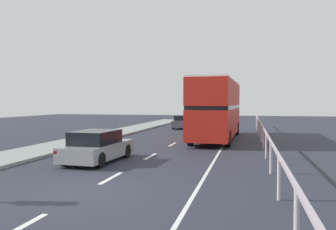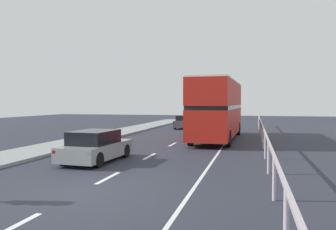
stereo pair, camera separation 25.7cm
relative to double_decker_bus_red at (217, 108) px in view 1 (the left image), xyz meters
name	(u,v)px [view 1 (the left image)]	position (x,y,z in m)	size (l,w,h in m)	color
ground_plane	(88,192)	(-2.47, -15.09, -2.29)	(73.84, 120.00, 0.10)	#292C37
lane_paint_markings	(198,153)	(-0.37, -6.87, -2.24)	(3.29, 46.00, 0.01)	silver
bridge_side_railing	(265,134)	(3.00, -6.09, -1.26)	(0.10, 42.00, 1.23)	#B9A8B3
double_decker_bus_red	(217,108)	(0.00, 0.00, 0.00)	(2.83, 11.04, 4.17)	#B31E14
hatchback_car_near	(97,147)	(-4.37, -10.39, -1.57)	(1.98, 4.18, 1.40)	gray
sedan_car_ahead	(184,122)	(-4.22, 9.81, -1.59)	(1.94, 4.43, 1.35)	#494853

